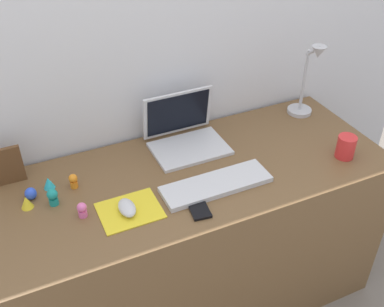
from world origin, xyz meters
name	(u,v)px	position (x,y,z in m)	size (l,w,h in m)	color
ground_plane	(185,298)	(0.00, 0.00, 0.00)	(6.00, 6.00, 0.00)	slate
back_wall	(150,116)	(0.00, 0.35, 0.81)	(2.83, 0.05, 1.62)	silver
desk	(184,243)	(0.00, 0.00, 0.37)	(1.63, 0.62, 0.74)	brown
laptop	(184,132)	(0.09, 0.19, 0.79)	(0.30, 0.24, 0.21)	silver
keyboard	(216,184)	(0.08, -0.11, 0.75)	(0.41, 0.13, 0.02)	silver
mousepad	(130,211)	(-0.25, -0.10, 0.74)	(0.21, 0.17, 0.00)	yellow
mouse	(127,208)	(-0.26, -0.11, 0.76)	(0.06, 0.10, 0.03)	silver
cell_phone	(198,206)	(-0.03, -0.19, 0.74)	(0.06, 0.13, 0.01)	black
desk_lamp	(308,82)	(0.68, 0.18, 0.90)	(0.11, 0.15, 0.35)	#B7B7BC
picture_frame	(6,166)	(-0.60, 0.23, 0.81)	(0.12, 0.02, 0.15)	brown
coffee_mug	(346,147)	(0.63, -0.16, 0.79)	(0.07, 0.07, 0.09)	red
toy_figurine_yellow	(26,202)	(-0.56, 0.06, 0.76)	(0.04, 0.04, 0.05)	yellow
toy_figurine_blue	(31,194)	(-0.54, 0.10, 0.76)	(0.04, 0.04, 0.05)	blue
toy_figurine_teal	(53,197)	(-0.48, 0.04, 0.77)	(0.04, 0.04, 0.06)	teal
toy_figurine_orange	(73,181)	(-0.39, 0.10, 0.77)	(0.03, 0.03, 0.06)	orange
toy_figurine_cyan	(49,183)	(-0.47, 0.14, 0.76)	(0.04, 0.04, 0.05)	#28B7CC
toy_figurine_pink	(82,210)	(-0.40, -0.06, 0.77)	(0.03, 0.03, 0.06)	pink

